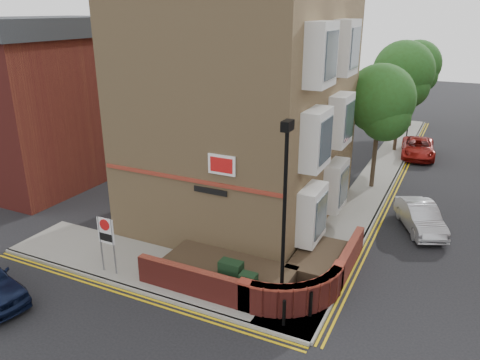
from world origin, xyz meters
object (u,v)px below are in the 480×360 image
(lamppost, at_px, (284,219))
(silver_car_near, at_px, (420,217))
(zone_sign, at_px, (106,235))
(utility_cabinet_large, at_px, (231,277))

(lamppost, bearing_deg, silver_car_near, 68.00)
(zone_sign, distance_m, silver_car_near, 13.57)
(lamppost, xyz_separation_m, silver_car_near, (3.40, 8.41, -2.72))
(lamppost, bearing_deg, utility_cabinet_large, 176.99)
(lamppost, height_order, silver_car_near, lamppost)
(zone_sign, bearing_deg, utility_cabinet_large, 9.69)
(utility_cabinet_large, bearing_deg, zone_sign, -170.31)
(utility_cabinet_large, bearing_deg, silver_car_near, 57.48)
(utility_cabinet_large, distance_m, zone_sign, 4.86)
(lamppost, distance_m, zone_sign, 6.85)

